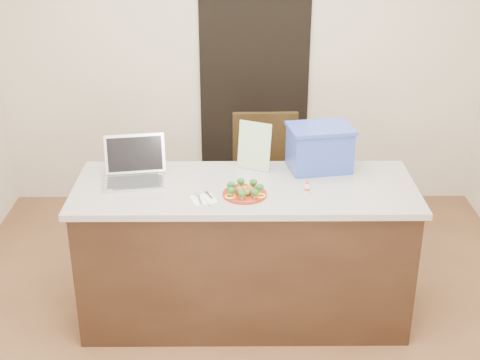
{
  "coord_description": "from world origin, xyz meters",
  "views": [
    {
      "loc": [
        -0.05,
        -3.39,
        2.61
      ],
      "look_at": [
        -0.03,
        0.2,
        0.98
      ],
      "focal_mm": 50.0,
      "sensor_mm": 36.0,
      "label": 1
    }
  ],
  "objects_px": {
    "yogurt_bottle": "(307,188)",
    "chair": "(265,178)",
    "blue_box": "(320,148)",
    "island": "(245,252)",
    "laptop": "(134,168)",
    "napkin": "(203,199)",
    "plate": "(245,194)"
  },
  "relations": [
    {
      "from": "island",
      "to": "yogurt_bottle",
      "type": "bearing_deg",
      "value": -14.17
    },
    {
      "from": "plate",
      "to": "laptop",
      "type": "xyz_separation_m",
      "value": [
        -0.67,
        0.24,
        0.06
      ]
    },
    {
      "from": "island",
      "to": "napkin",
      "type": "distance_m",
      "value": 0.55
    },
    {
      "from": "blue_box",
      "to": "chair",
      "type": "height_order",
      "value": "blue_box"
    },
    {
      "from": "blue_box",
      "to": "island",
      "type": "bearing_deg",
      "value": -161.45
    },
    {
      "from": "plate",
      "to": "chair",
      "type": "distance_m",
      "value": 1.01
    },
    {
      "from": "blue_box",
      "to": "napkin",
      "type": "bearing_deg",
      "value": -157.95
    },
    {
      "from": "island",
      "to": "chair",
      "type": "distance_m",
      "value": 0.84
    },
    {
      "from": "plate",
      "to": "napkin",
      "type": "height_order",
      "value": "plate"
    },
    {
      "from": "laptop",
      "to": "blue_box",
      "type": "distance_m",
      "value": 1.16
    },
    {
      "from": "laptop",
      "to": "island",
      "type": "bearing_deg",
      "value": -17.86
    },
    {
      "from": "napkin",
      "to": "chair",
      "type": "height_order",
      "value": "chair"
    },
    {
      "from": "napkin",
      "to": "blue_box",
      "type": "bearing_deg",
      "value": 31.97
    },
    {
      "from": "plate",
      "to": "chair",
      "type": "relative_size",
      "value": 0.24
    },
    {
      "from": "plate",
      "to": "laptop",
      "type": "bearing_deg",
      "value": 160.67
    },
    {
      "from": "yogurt_bottle",
      "to": "island",
      "type": "bearing_deg",
      "value": 165.83
    },
    {
      "from": "blue_box",
      "to": "chair",
      "type": "relative_size",
      "value": 0.41
    },
    {
      "from": "napkin",
      "to": "laptop",
      "type": "relative_size",
      "value": 0.33
    },
    {
      "from": "laptop",
      "to": "napkin",
      "type": "bearing_deg",
      "value": -43.18
    },
    {
      "from": "chair",
      "to": "napkin",
      "type": "bearing_deg",
      "value": -113.46
    },
    {
      "from": "napkin",
      "to": "yogurt_bottle",
      "type": "bearing_deg",
      "value": 9.19
    },
    {
      "from": "island",
      "to": "plate",
      "type": "height_order",
      "value": "plate"
    },
    {
      "from": "napkin",
      "to": "blue_box",
      "type": "height_order",
      "value": "blue_box"
    },
    {
      "from": "chair",
      "to": "blue_box",
      "type": "bearing_deg",
      "value": -62.28
    },
    {
      "from": "island",
      "to": "chair",
      "type": "bearing_deg",
      "value": 78.85
    },
    {
      "from": "blue_box",
      "to": "plate",
      "type": "bearing_deg",
      "value": -150.94
    },
    {
      "from": "blue_box",
      "to": "chair",
      "type": "bearing_deg",
      "value": 109.39
    },
    {
      "from": "yogurt_bottle",
      "to": "chair",
      "type": "bearing_deg",
      "value": 102.71
    },
    {
      "from": "yogurt_bottle",
      "to": "chair",
      "type": "height_order",
      "value": "chair"
    },
    {
      "from": "island",
      "to": "blue_box",
      "type": "bearing_deg",
      "value": 28.46
    },
    {
      "from": "plate",
      "to": "yogurt_bottle",
      "type": "relative_size",
      "value": 3.9
    },
    {
      "from": "island",
      "to": "laptop",
      "type": "distance_m",
      "value": 0.87
    }
  ]
}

